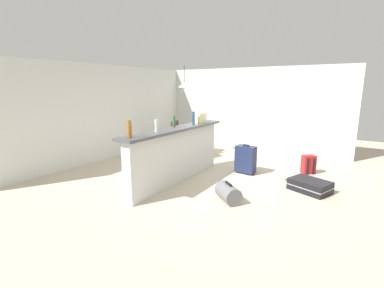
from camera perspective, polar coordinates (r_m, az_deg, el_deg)
ground_plane at (r=6.12m, az=3.13°, el=-6.73°), size 13.00×13.00×0.05m
wall_back at (r=7.80m, az=-16.72°, el=6.44°), size 6.60×0.10×2.50m
wall_right at (r=8.71m, az=11.58°, el=7.24°), size 0.10×6.00×2.50m
partition_half_wall at (r=5.56m, az=-3.14°, el=-2.60°), size 2.80×0.20×1.08m
bar_countertop at (r=5.44m, az=-3.21°, el=3.16°), size 2.96×0.40×0.05m
bottle_amber at (r=4.47m, az=-13.03°, el=3.10°), size 0.07×0.07×0.29m
bottle_clear at (r=4.91m, az=-7.45°, el=3.78°), size 0.07×0.07×0.23m
bottle_green at (r=5.50m, az=-3.80°, el=4.75°), size 0.06×0.06×0.24m
bottle_blue at (r=5.89m, az=0.29°, el=5.47°), size 0.06×0.06×0.28m
bottle_white at (r=6.53m, az=2.81°, el=5.87°), size 0.07×0.07×0.23m
grocery_bag at (r=6.11m, az=1.50°, el=5.42°), size 0.26×0.18×0.22m
dining_table at (r=7.79m, az=-1.31°, el=2.46°), size 1.10×0.80×0.74m
dining_chair_near_partition at (r=7.52m, az=1.62°, el=1.09°), size 0.48×0.48×0.93m
dining_chair_far_side at (r=8.23m, az=-4.23°, el=2.02°), size 0.44×0.44×0.93m
pendant_lamp at (r=7.62m, az=-1.60°, el=12.31°), size 0.34×0.34×0.64m
suitcase_flat_black at (r=5.63m, az=23.48°, el=-8.02°), size 0.70×0.89×0.22m
backpack_red at (r=6.71m, az=23.23°, el=-3.99°), size 0.34×0.34×0.42m
suitcase_upright_navy at (r=6.26m, az=11.18°, el=-3.13°), size 0.27×0.46×0.67m
duffel_bag_grey at (r=4.77m, az=7.61°, el=-10.16°), size 0.53×0.56×0.34m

